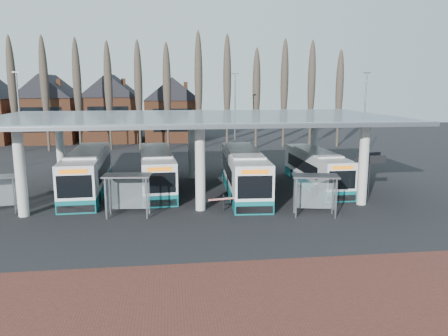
{
  "coord_description": "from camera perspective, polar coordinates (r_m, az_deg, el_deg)",
  "views": [
    {
      "loc": [
        -2.09,
        -27.44,
        8.73
      ],
      "look_at": [
        2.25,
        7.0,
        2.13
      ],
      "focal_mm": 35.0,
      "sensor_mm": 36.0,
      "label": 1
    }
  ],
  "objects": [
    {
      "name": "townhouse_row",
      "position": [
        72.79,
        -18.17,
        8.03
      ],
      "size": [
        36.8,
        10.3,
        12.25
      ],
      "color": "brown",
      "rests_on": "ground"
    },
    {
      "name": "barrier",
      "position": [
        30.43,
        0.02,
        -4.16
      ],
      "size": [
        2.28,
        0.84,
        1.15
      ],
      "rotation": [
        0.0,
        0.0,
        0.2
      ],
      "color": "black",
      "rests_on": "ground"
    },
    {
      "name": "info_sign_1",
      "position": [
        39.23,
        18.54,
        1.22
      ],
      "size": [
        2.05,
        0.64,
        3.11
      ],
      "rotation": [
        0.0,
        0.0,
        0.26
      ],
      "color": "black",
      "rests_on": "ground"
    },
    {
      "name": "station_canopy",
      "position": [
        35.63,
        -3.81,
        5.83
      ],
      "size": [
        32.0,
        16.0,
        6.34
      ],
      "color": "silver",
      "rests_on": "ground"
    },
    {
      "name": "lamp_post_c",
      "position": [
        52.44,
        17.87,
        6.53
      ],
      "size": [
        0.8,
        0.16,
        10.17
      ],
      "color": "slate",
      "rests_on": "ground"
    },
    {
      "name": "lamp_post_b",
      "position": [
        54.15,
        1.44,
        7.16
      ],
      "size": [
        0.8,
        0.16,
        10.17
      ],
      "color": "slate",
      "rests_on": "ground"
    },
    {
      "name": "lamp_post_a",
      "position": [
        52.05,
        -25.11,
        6.01
      ],
      "size": [
        0.8,
        0.16,
        10.17
      ],
      "color": "slate",
      "rests_on": "ground"
    },
    {
      "name": "bus_0",
      "position": [
        37.6,
        -17.35,
        -0.59
      ],
      "size": [
        3.16,
        12.71,
        3.51
      ],
      "rotation": [
        0.0,
        0.0,
        0.04
      ],
      "color": "white",
      "rests_on": "ground"
    },
    {
      "name": "poplar_row",
      "position": [
        60.48,
        -5.29,
        10.76
      ],
      "size": [
        45.1,
        1.1,
        14.5
      ],
      "color": "#473D33",
      "rests_on": "ground"
    },
    {
      "name": "shelter_2",
      "position": [
        30.11,
        11.78,
        -2.29
      ],
      "size": [
        3.27,
        2.07,
        2.82
      ],
      "rotation": [
        0.0,
        0.0,
        -0.19
      ],
      "color": "gray",
      "rests_on": "ground"
    },
    {
      "name": "shelter_1",
      "position": [
        30.02,
        -12.46,
        -2.27
      ],
      "size": [
        3.22,
        1.81,
        2.88
      ],
      "rotation": [
        0.0,
        0.0,
        -0.09
      ],
      "color": "gray",
      "rests_on": "ground"
    },
    {
      "name": "info_sign_0",
      "position": [
        34.74,
        18.53,
        0.61
      ],
      "size": [
        2.36,
        0.26,
        3.51
      ],
      "rotation": [
        0.0,
        0.0,
        -0.05
      ],
      "color": "black",
      "rests_on": "ground"
    },
    {
      "name": "ground",
      "position": [
        28.87,
        -2.71,
        -6.86
      ],
      "size": [
        140.0,
        140.0,
        0.0
      ],
      "primitive_type": "plane",
      "color": "black",
      "rests_on": "ground"
    },
    {
      "name": "bus_1",
      "position": [
        37.59,
        -8.78,
        -0.35
      ],
      "size": [
        3.37,
        12.15,
        3.33
      ],
      "rotation": [
        0.0,
        0.0,
        0.07
      ],
      "color": "white",
      "rests_on": "ground"
    },
    {
      "name": "bus_2",
      "position": [
        35.82,
        2.58,
        -0.62
      ],
      "size": [
        3.37,
        12.86,
        3.54
      ],
      "rotation": [
        0.0,
        0.0,
        -0.05
      ],
      "color": "white",
      "rests_on": "ground"
    },
    {
      "name": "brick_strip",
      "position": [
        17.85,
        0.48,
        -18.46
      ],
      "size": [
        70.0,
        10.0,
        0.03
      ],
      "primitive_type": "cube",
      "color": "#5A2B24",
      "rests_on": "ground"
    },
    {
      "name": "bus_3",
      "position": [
        39.16,
        11.91,
        -0.15
      ],
      "size": [
        2.58,
        11.34,
        3.14
      ],
      "rotation": [
        0.0,
        0.0,
        0.01
      ],
      "color": "white",
      "rests_on": "ground"
    }
  ]
}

